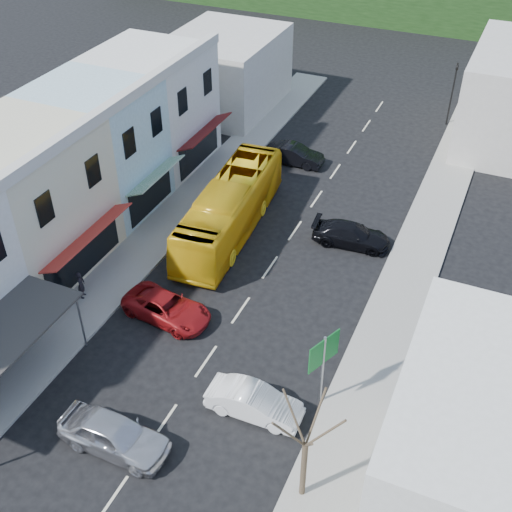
{
  "coord_description": "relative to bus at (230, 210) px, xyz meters",
  "views": [
    {
      "loc": [
        10.86,
        -18.73,
        22.74
      ],
      "look_at": [
        0.0,
        6.0,
        2.2
      ],
      "focal_mm": 45.0,
      "sensor_mm": 36.0,
      "label": 1
    }
  ],
  "objects": [
    {
      "name": "bus",
      "position": [
        0.0,
        0.0,
        0.0
      ],
      "size": [
        3.41,
        11.76,
        3.1
      ],
      "primitive_type": "imported",
      "rotation": [
        0.0,
        0.0,
        0.08
      ],
      "color": "yellow",
      "rests_on": "ground"
    },
    {
      "name": "shopfront_row",
      "position": [
        -8.86,
        -5.37,
        2.45
      ],
      "size": [
        8.25,
        30.0,
        8.0
      ],
      "color": "silver",
      "rests_on": "ground"
    },
    {
      "name": "distant_block_left",
      "position": [
        -8.37,
        16.63,
        1.45
      ],
      "size": [
        8.0,
        10.0,
        6.0
      ],
      "primitive_type": "cube",
      "color": "#B7B2A8",
      "rests_on": "ground"
    },
    {
      "name": "traffic_signal",
      "position": [
        9.43,
        20.47,
        0.98
      ],
      "size": [
        1.26,
        1.39,
        5.06
      ],
      "primitive_type": null,
      "rotation": [
        0.0,
        0.0,
        3.56
      ],
      "color": "black",
      "rests_on": "ground"
    },
    {
      "name": "car_silver",
      "position": [
        2.42,
        -16.24,
        -0.85
      ],
      "size": [
        4.42,
        1.85,
        1.4
      ],
      "primitive_type": "imported",
      "rotation": [
        0.0,
        0.0,
        1.56
      ],
      "color": "silver",
      "rests_on": "ground"
    },
    {
      "name": "pedestrian_left",
      "position": [
        -4.52,
        -8.91,
        -0.55
      ],
      "size": [
        0.59,
        0.7,
        1.7
      ],
      "primitive_type": "imported",
      "rotation": [
        0.0,
        0.0,
        1.93
      ],
      "color": "black",
      "rests_on": "sidewalk_left"
    },
    {
      "name": "car_red",
      "position": [
        0.39,
        -8.4,
        -0.85
      ],
      "size": [
        4.81,
        2.5,
        1.4
      ],
      "primitive_type": "imported",
      "rotation": [
        0.0,
        0.0,
        1.44
      ],
      "color": "maroon",
      "rests_on": "ground"
    },
    {
      "name": "street_tree",
      "position": [
        10.35,
        -15.2,
        1.56
      ],
      "size": [
        2.42,
        2.42,
        6.23
      ],
      "primitive_type": null,
      "rotation": [
        0.0,
        0.0,
        -0.12
      ],
      "color": "#352A1D",
      "rests_on": "ground"
    },
    {
      "name": "right_building",
      "position": [
        17.13,
        -14.37,
        2.45
      ],
      "size": [
        8.0,
        9.0,
        8.0
      ],
      "primitive_type": "cube",
      "color": "silver",
      "rests_on": "ground"
    },
    {
      "name": "car_black_far",
      "position": [
        0.5,
        9.56,
        -0.85
      ],
      "size": [
        4.42,
        1.85,
        1.4
      ],
      "primitive_type": "imported",
      "rotation": [
        0.0,
        0.0,
        1.58
      ],
      "color": "black",
      "rests_on": "ground"
    },
    {
      "name": "car_white",
      "position": [
        7.02,
        -12.28,
        -0.85
      ],
      "size": [
        4.44,
        1.9,
        1.4
      ],
      "primitive_type": "imported",
      "rotation": [
        0.0,
        0.0,
        1.59
      ],
      "color": "white",
      "rests_on": "ground"
    },
    {
      "name": "ground",
      "position": [
        3.63,
        -10.37,
        -1.55
      ],
      "size": [
        120.0,
        120.0,
        0.0
      ],
      "primitive_type": "plane",
      "color": "black",
      "rests_on": "ground"
    },
    {
      "name": "car_black_near",
      "position": [
        7.18,
        1.66,
        -0.85
      ],
      "size": [
        4.65,
        2.25,
        1.4
      ],
      "primitive_type": "imported",
      "rotation": [
        0.0,
        0.0,
        1.66
      ],
      "color": "black",
      "rests_on": "ground"
    },
    {
      "name": "direction_sign",
      "position": [
        9.47,
        -10.56,
        0.49
      ],
      "size": [
        1.53,
        1.98,
        4.08
      ],
      "primitive_type": null,
      "rotation": [
        0.0,
        0.0,
        -0.4
      ],
      "color": "#0B571D",
      "rests_on": "ground"
    },
    {
      "name": "sidewalk_left",
      "position": [
        -3.87,
        -0.37,
        -1.48
      ],
      "size": [
        3.0,
        52.0,
        0.15
      ],
      "primitive_type": "cube",
      "color": "gray",
      "rests_on": "ground"
    },
    {
      "name": "sidewalk_right",
      "position": [
        11.13,
        -0.37,
        -1.48
      ],
      "size": [
        3.0,
        52.0,
        0.15
      ],
      "primitive_type": "cube",
      "color": "gray",
      "rests_on": "ground"
    }
  ]
}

